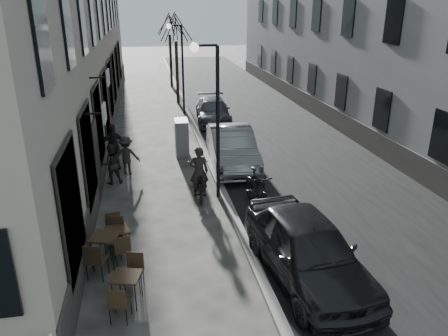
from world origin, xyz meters
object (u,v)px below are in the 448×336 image
object	(u,v)px
bistro_set_c	(118,239)
pedestrian_far	(113,147)
pedestrian_mid	(126,155)
streetlamp_near	(212,106)
bistro_set_b	(106,247)
car_mid	(232,148)
car_near	(308,249)
tree_near	(176,29)
tree_far	(169,24)
utility_cabinet	(182,137)
car_far	(213,111)
moped	(257,190)
bistro_set_a	(127,286)
streetlamp_far	(179,59)
bicycle	(199,181)
pedestrian_near	(111,164)

from	to	relation	value
bistro_set_c	pedestrian_far	distance (m)	6.50
pedestrian_mid	streetlamp_near	bearing A→B (deg)	140.43
bistro_set_b	pedestrian_far	distance (m)	6.92
bistro_set_b	car_mid	distance (m)	7.78
car_near	car_mid	size ratio (longest dim) A/B	0.99
tree_near	tree_far	world-z (taller)	same
utility_cabinet	car_far	size ratio (longest dim) A/B	0.35
moped	car_far	bearing A→B (deg)	81.47
streetlamp_near	bistro_set_a	size ratio (longest dim) A/B	3.38
streetlamp_far	bicycle	bearing A→B (deg)	-92.18
pedestrian_mid	pedestrian_near	bearing A→B (deg)	61.32
pedestrian_mid	moped	size ratio (longest dim) A/B	0.71
bistro_set_b	pedestrian_mid	xyz separation A→B (m)	(0.37, 6.21, 0.26)
streetlamp_far	car_far	size ratio (longest dim) A/B	1.16
bistro_set_b	pedestrian_near	size ratio (longest dim) A/B	1.11
pedestrian_mid	pedestrian_far	bearing A→B (deg)	-50.06
car_mid	moped	distance (m)	3.93
streetlamp_far	car_near	distance (m)	17.22
streetlamp_near	utility_cabinet	size ratio (longest dim) A/B	3.32
pedestrian_near	moped	bearing A→B (deg)	135.23
pedestrian_far	car_mid	bearing A→B (deg)	-20.22
tree_far	car_mid	bearing A→B (deg)	-86.41
car_far	moped	xyz separation A→B (m)	(-0.30, -10.86, -0.00)
pedestrian_mid	bistro_set_a	bearing A→B (deg)	94.49
bistro_set_a	pedestrian_near	distance (m)	7.11
bicycle	streetlamp_far	bearing A→B (deg)	-88.02
streetlamp_far	bistro_set_b	size ratio (longest dim) A/B	3.06
bistro_set_a	pedestrian_near	bearing A→B (deg)	110.41
streetlamp_near	pedestrian_far	world-z (taller)	streetlamp_near
streetlamp_near	car_mid	world-z (taller)	streetlamp_near
pedestrian_far	tree_near	bearing A→B (deg)	59.96
utility_cabinet	bistro_set_c	bearing A→B (deg)	-105.34
car_near	streetlamp_far	bearing A→B (deg)	89.48
bistro_set_a	bistro_set_c	size ratio (longest dim) A/B	1.00
pedestrian_far	pedestrian_near	bearing A→B (deg)	-103.28
bistro_set_b	streetlamp_near	bearing A→B (deg)	64.33
streetlamp_far	bistro_set_a	xyz separation A→B (m)	(-2.72, -17.21, -2.72)
car_mid	utility_cabinet	bearing A→B (deg)	138.19
utility_cabinet	moped	world-z (taller)	utility_cabinet
bicycle	tree_far	bearing A→B (deg)	-87.28
bicycle	pedestrian_far	world-z (taller)	pedestrian_far
utility_cabinet	car_mid	size ratio (longest dim) A/B	0.32
pedestrian_near	car_near	size ratio (longest dim) A/B	0.32
bistro_set_b	car_near	size ratio (longest dim) A/B	0.36
car_far	tree_near	bearing A→B (deg)	110.48
pedestrian_mid	car_near	bearing A→B (deg)	122.73
bistro_set_c	pedestrian_near	xyz separation A→B (m)	(-0.42, 4.94, 0.30)
bicycle	pedestrian_far	xyz separation A→B (m)	(-2.98, 3.21, 0.37)
tree_far	pedestrian_mid	xyz separation A→B (m)	(-2.98, -18.31, -3.91)
bistro_set_b	pedestrian_near	xyz separation A→B (m)	(-0.14, 5.37, 0.26)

